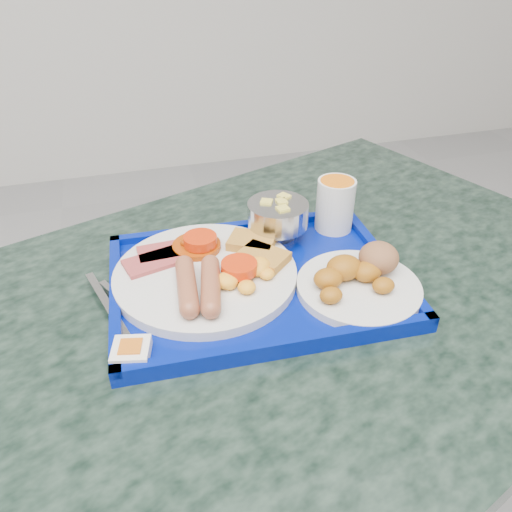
{
  "coord_description": "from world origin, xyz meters",
  "views": [
    {
      "loc": [
        0.3,
        0.38,
        1.14
      ],
      "look_at": [
        0.47,
        0.95,
        0.75
      ],
      "focal_mm": 35.0,
      "sensor_mm": 36.0,
      "label": 1
    }
  ],
  "objects_px": {
    "juice_cup": "(335,203)",
    "bread_plate": "(360,278)",
    "tray": "(256,281)",
    "main_plate": "(210,271)",
    "table": "(276,376)",
    "fruit_bowl": "(278,215)"
  },
  "relations": [
    {
      "from": "tray",
      "to": "juice_cup",
      "type": "height_order",
      "value": "juice_cup"
    },
    {
      "from": "table",
      "to": "main_plate",
      "type": "xyz_separation_m",
      "value": [
        -0.09,
        0.04,
        0.21
      ]
    },
    {
      "from": "main_plate",
      "to": "bread_plate",
      "type": "relative_size",
      "value": 1.52
    },
    {
      "from": "bread_plate",
      "to": "juice_cup",
      "type": "height_order",
      "value": "juice_cup"
    },
    {
      "from": "table",
      "to": "fruit_bowl",
      "type": "xyz_separation_m",
      "value": [
        0.04,
        0.12,
        0.24
      ]
    },
    {
      "from": "table",
      "to": "fruit_bowl",
      "type": "distance_m",
      "value": 0.27
    },
    {
      "from": "juice_cup",
      "to": "bread_plate",
      "type": "bearing_deg",
      "value": -101.09
    },
    {
      "from": "table",
      "to": "bread_plate",
      "type": "distance_m",
      "value": 0.24
    },
    {
      "from": "fruit_bowl",
      "to": "table",
      "type": "bearing_deg",
      "value": -106.83
    },
    {
      "from": "fruit_bowl",
      "to": "tray",
      "type": "bearing_deg",
      "value": -123.73
    },
    {
      "from": "tray",
      "to": "fruit_bowl",
      "type": "distance_m",
      "value": 0.13
    },
    {
      "from": "bread_plate",
      "to": "juice_cup",
      "type": "bearing_deg",
      "value": 78.91
    },
    {
      "from": "main_plate",
      "to": "fruit_bowl",
      "type": "relative_size",
      "value": 2.73
    },
    {
      "from": "main_plate",
      "to": "bread_plate",
      "type": "distance_m",
      "value": 0.22
    },
    {
      "from": "main_plate",
      "to": "juice_cup",
      "type": "bearing_deg",
      "value": 19.86
    },
    {
      "from": "tray",
      "to": "bread_plate",
      "type": "bearing_deg",
      "value": -25.04
    },
    {
      "from": "bread_plate",
      "to": "juice_cup",
      "type": "xyz_separation_m",
      "value": [
        0.03,
        0.17,
        0.03
      ]
    },
    {
      "from": "main_plate",
      "to": "fruit_bowl",
      "type": "bearing_deg",
      "value": 30.93
    },
    {
      "from": "tray",
      "to": "main_plate",
      "type": "xyz_separation_m",
      "value": [
        -0.06,
        0.02,
        0.02
      ]
    },
    {
      "from": "main_plate",
      "to": "fruit_bowl",
      "type": "xyz_separation_m",
      "value": [
        0.13,
        0.08,
        0.03
      ]
    },
    {
      "from": "tray",
      "to": "table",
      "type": "bearing_deg",
      "value": -40.02
    },
    {
      "from": "bread_plate",
      "to": "juice_cup",
      "type": "relative_size",
      "value": 1.99
    }
  ]
}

